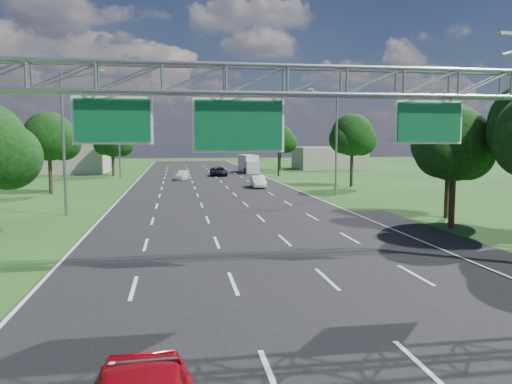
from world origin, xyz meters
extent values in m
plane|color=#1E4715|center=(0.00, 30.00, 0.00)|extent=(220.00, 220.00, 0.00)
cube|color=black|center=(0.00, 30.00, 0.00)|extent=(18.00, 180.00, 0.02)
cube|color=black|center=(10.20, 14.00, 0.00)|extent=(3.00, 30.00, 0.02)
cube|color=beige|center=(9.10, 12.00, 9.50)|extent=(0.50, 0.22, 0.12)
cube|color=white|center=(-6.00, 11.98, 6.00)|extent=(2.80, 0.05, 1.70)
cube|color=#0B592D|center=(-6.00, 11.92, 6.00)|extent=(2.62, 0.05, 1.52)
cube|color=white|center=(-1.50, 11.98, 5.85)|extent=(3.40, 0.05, 2.00)
cube|color=#0B592D|center=(-1.50, 11.92, 5.85)|extent=(3.22, 0.05, 1.82)
cube|color=white|center=(6.00, 11.98, 6.00)|extent=(2.80, 0.05, 1.70)
cube|color=#0B592D|center=(6.00, 11.92, 6.00)|extent=(2.62, 0.05, 1.52)
cylinder|color=black|center=(11.00, 65.00, 3.50)|extent=(0.24, 0.24, 7.00)
cylinder|color=black|center=(5.00, 65.00, 6.60)|extent=(12.00, 0.18, 0.18)
imported|color=black|center=(-1.00, 65.00, 6.05)|extent=(0.18, 0.22, 1.10)
imported|color=black|center=(4.00, 65.00, 6.05)|extent=(0.18, 0.22, 1.10)
imported|color=black|center=(9.00, 65.00, 6.05)|extent=(0.18, 0.22, 1.10)
cylinder|color=gray|center=(-11.50, 30.00, 5.00)|extent=(0.20, 0.20, 10.00)
cylinder|color=gray|center=(-10.20, 30.00, 9.70)|extent=(2.78, 0.12, 0.60)
cube|color=beige|center=(-8.90, 30.00, 10.10)|extent=(0.55, 0.22, 0.12)
cylinder|color=gray|center=(-11.50, 65.00, 5.00)|extent=(0.20, 0.20, 10.00)
cylinder|color=gray|center=(-10.20, 65.00, 9.70)|extent=(2.78, 0.12, 0.60)
cube|color=beige|center=(-8.90, 65.00, 10.10)|extent=(0.55, 0.22, 0.12)
cylinder|color=gray|center=(11.50, 40.00, 5.00)|extent=(0.20, 0.20, 10.00)
cylinder|color=gray|center=(10.20, 40.00, 9.70)|extent=(2.78, 0.12, 0.60)
cube|color=beige|center=(8.90, 40.00, 10.10)|extent=(0.55, 0.22, 0.12)
cylinder|color=#2D2116|center=(12.50, 21.00, 1.65)|extent=(0.36, 0.36, 3.30)
sphere|color=black|center=(12.50, 21.00, 5.06)|extent=(4.40, 4.40, 4.40)
sphere|color=black|center=(13.60, 21.40, 4.51)|extent=(3.30, 3.30, 3.30)
sphere|color=black|center=(11.51, 20.70, 4.62)|extent=(3.08, 3.08, 3.08)
cylinder|color=#2D2116|center=(14.50, 25.00, 1.76)|extent=(0.36, 0.36, 3.52)
sphere|color=black|center=(14.50, 25.00, 5.44)|extent=(4.80, 4.80, 4.80)
sphere|color=black|center=(15.70, 25.40, 4.84)|extent=(3.60, 3.60, 3.60)
sphere|color=black|center=(13.42, 24.70, 4.96)|extent=(3.36, 3.36, 3.36)
sphere|color=black|center=(-12.80, 22.40, 4.40)|extent=(3.60, 3.60, 3.60)
cylinder|color=#2D2116|center=(-16.00, 45.00, 1.87)|extent=(0.36, 0.36, 3.74)
sphere|color=black|center=(-16.00, 45.00, 5.66)|extent=(4.80, 4.80, 4.80)
sphere|color=black|center=(-14.80, 45.40, 5.06)|extent=(3.60, 3.60, 3.60)
sphere|color=black|center=(-17.08, 44.70, 5.18)|extent=(3.36, 3.36, 3.36)
cylinder|color=#2D2116|center=(-13.00, 70.00, 1.65)|extent=(0.36, 0.36, 3.30)
sphere|color=black|center=(-13.00, 70.00, 5.22)|extent=(4.80, 4.80, 4.80)
sphere|color=black|center=(-11.80, 70.40, 4.62)|extent=(3.60, 3.60, 3.60)
sphere|color=black|center=(-14.08, 69.70, 4.74)|extent=(3.36, 3.36, 3.36)
cylinder|color=#2D2116|center=(16.00, 48.00, 1.98)|extent=(0.36, 0.36, 3.96)
sphere|color=black|center=(16.00, 48.00, 5.88)|extent=(4.80, 4.80, 4.80)
sphere|color=black|center=(17.20, 48.40, 5.28)|extent=(3.60, 3.60, 3.60)
sphere|color=black|center=(14.92, 47.70, 5.40)|extent=(3.36, 3.36, 3.36)
cylinder|color=#2D2116|center=(14.00, 78.00, 1.76)|extent=(0.36, 0.36, 3.52)
sphere|color=black|center=(14.00, 78.00, 5.44)|extent=(4.80, 4.80, 4.80)
sphere|color=black|center=(15.20, 78.40, 4.84)|extent=(3.60, 3.60, 3.60)
sphere|color=black|center=(12.92, 77.70, 4.96)|extent=(3.36, 3.36, 3.36)
cube|color=#A49A89|center=(-22.00, 78.00, 2.50)|extent=(14.00, 10.00, 5.00)
cube|color=#A49A89|center=(24.00, 82.00, 2.00)|extent=(12.00, 9.00, 4.00)
imported|color=white|center=(-2.98, 60.45, 0.61)|extent=(2.20, 4.37, 1.22)
imported|color=black|center=(2.40, 66.93, 0.69)|extent=(2.33, 4.96, 1.37)
imported|color=white|center=(5.21, 48.32, 0.67)|extent=(1.52, 4.12, 1.35)
cube|color=silver|center=(7.96, 74.85, 1.49)|extent=(2.79, 5.64, 2.71)
cube|color=silver|center=(7.96, 71.06, 0.99)|extent=(2.30, 2.22, 1.99)
cylinder|color=black|center=(6.97, 71.24, 0.45)|extent=(0.32, 0.90, 0.90)
cylinder|color=black|center=(8.95, 71.24, 0.45)|extent=(0.32, 0.90, 0.90)
cylinder|color=black|center=(6.97, 76.66, 0.45)|extent=(0.32, 0.90, 0.90)
cylinder|color=black|center=(8.95, 76.66, 0.45)|extent=(0.32, 0.90, 0.90)
camera|label=1|loc=(-3.83, -6.40, 5.31)|focal=35.00mm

